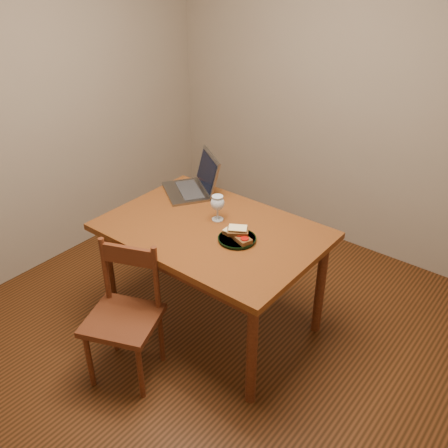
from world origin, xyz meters
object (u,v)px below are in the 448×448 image
Objects in this scene: chair at (123,310)px; plate at (237,239)px; table at (213,240)px; laptop at (196,182)px; milk_glass at (218,208)px.

chair is 2.24× the size of plate.
plate is (0.33, 0.61, 0.30)m from chair.
table is 0.54m from laptop.
chair is at bearing -118.32° from plate.
milk_glass is (0.09, 0.73, 0.37)m from chair.
laptop is (-0.28, 0.94, 0.36)m from chair.
plate reaches higher than table.
plate is 0.28m from milk_glass.
table is at bearing -67.85° from milk_glass.
chair is 0.82m from milk_glass.
table is 0.22m from plate.
milk_glass is at bearing 60.86° from chair.
table is 7.87× the size of milk_glass.
table is 0.67m from chair.
milk_glass is at bearing 3.42° from laptop.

